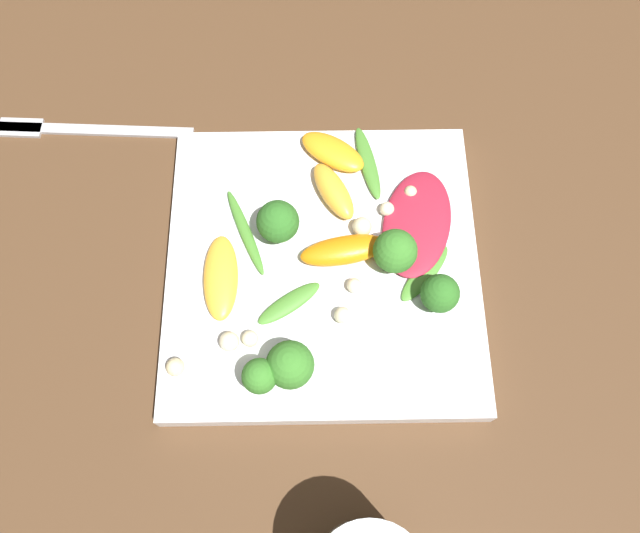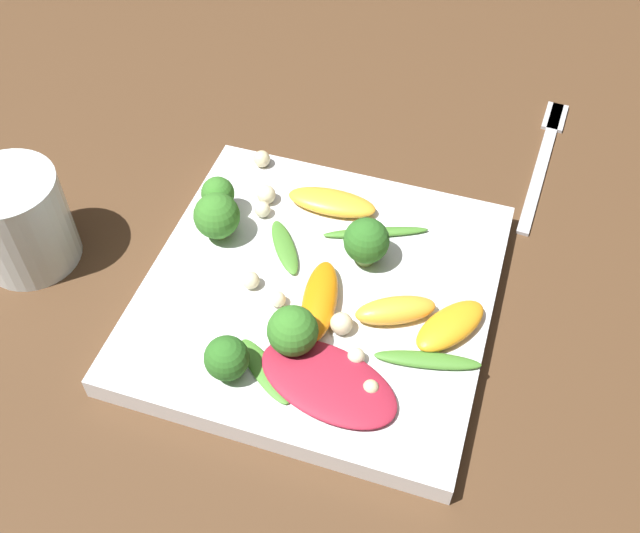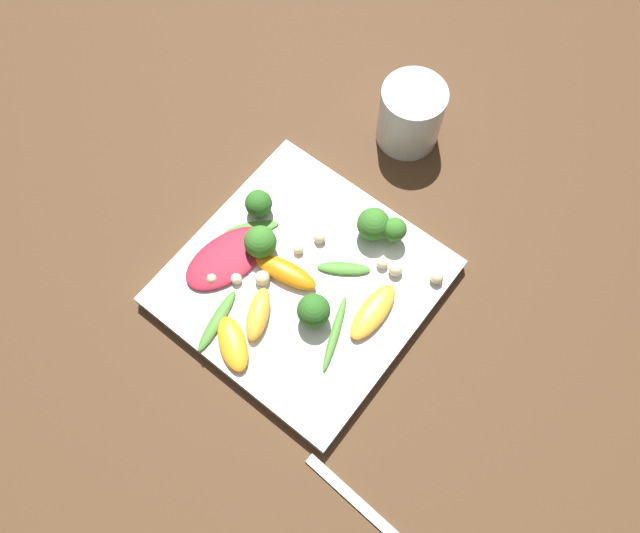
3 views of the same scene
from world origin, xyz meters
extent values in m
plane|color=#4C331E|center=(0.00, 0.00, 0.00)|extent=(2.40, 2.40, 0.00)
cube|color=white|center=(0.00, 0.00, 0.01)|extent=(0.27, 0.27, 0.02)
cube|color=#B2B2B7|center=(0.15, 0.22, 0.00)|extent=(0.02, 0.19, 0.01)
cube|color=#B2B2B7|center=(0.16, 0.30, 0.00)|extent=(0.02, 0.04, 0.01)
ellipsoid|color=maroon|center=(0.03, -0.08, 0.03)|extent=(0.12, 0.08, 0.01)
ellipsoid|color=#FCAD33|center=(-0.02, 0.09, 0.03)|extent=(0.08, 0.03, 0.01)
ellipsoid|color=#FCAD33|center=(0.07, -0.01, 0.03)|extent=(0.07, 0.05, 0.02)
ellipsoid|color=orange|center=(0.11, -0.01, 0.03)|extent=(0.06, 0.07, 0.01)
ellipsoid|color=orange|center=(0.01, -0.02, 0.03)|extent=(0.04, 0.08, 0.02)
cylinder|color=#84AD5B|center=(-0.10, 0.03, 0.03)|extent=(0.01, 0.01, 0.01)
sphere|color=#387A28|center=(-0.10, 0.03, 0.04)|extent=(0.04, 0.04, 0.04)
cylinder|color=#7A9E51|center=(-0.11, 0.05, 0.03)|extent=(0.01, 0.01, 0.02)
sphere|color=#387A28|center=(-0.11, 0.05, 0.05)|extent=(0.03, 0.03, 0.03)
cylinder|color=#84AD5B|center=(0.03, 0.04, 0.03)|extent=(0.01, 0.01, 0.01)
sphere|color=#2D6B23|center=(0.03, 0.04, 0.04)|extent=(0.04, 0.04, 0.04)
cylinder|color=#7A9E51|center=(0.00, -0.06, 0.03)|extent=(0.01, 0.01, 0.01)
sphere|color=#387A28|center=(0.00, -0.06, 0.04)|extent=(0.04, 0.04, 0.04)
cylinder|color=#7A9E51|center=(-0.04, -0.10, 0.03)|extent=(0.01, 0.01, 0.01)
sphere|color=#2D6B23|center=(-0.04, -0.10, 0.04)|extent=(0.03, 0.03, 0.03)
ellipsoid|color=#47842D|center=(-0.01, -0.09, 0.02)|extent=(0.06, 0.05, 0.00)
ellipsoid|color=#47842D|center=(0.10, -0.04, 0.02)|extent=(0.08, 0.03, 0.01)
ellipsoid|color=#47842D|center=(0.03, 0.07, 0.02)|extent=(0.09, 0.04, 0.01)
ellipsoid|color=#47842D|center=(-0.04, 0.03, 0.02)|extent=(0.05, 0.06, 0.01)
sphere|color=beige|center=(-0.07, 0.06, 0.03)|extent=(0.01, 0.01, 0.01)
sphere|color=beige|center=(0.06, -0.08, 0.03)|extent=(0.01, 0.01, 0.01)
sphere|color=beige|center=(-0.02, -0.03, 0.03)|extent=(0.01, 0.01, 0.01)
sphere|color=beige|center=(0.05, -0.06, 0.03)|extent=(0.01, 0.01, 0.01)
sphere|color=beige|center=(-0.09, 0.12, 0.03)|extent=(0.02, 0.02, 0.02)
sphere|color=beige|center=(-0.05, -0.02, 0.03)|extent=(0.01, 0.01, 0.01)
sphere|color=beige|center=(-0.07, 0.08, 0.03)|extent=(0.02, 0.02, 0.02)
sphere|color=beige|center=(0.03, -0.03, 0.03)|extent=(0.02, 0.02, 0.02)
camera|label=1|loc=(-0.21, 0.01, 0.52)|focal=35.00mm
camera|label=2|loc=(0.11, -0.35, 0.49)|focal=42.00mm
camera|label=3|loc=(0.20, 0.18, 0.68)|focal=35.00mm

